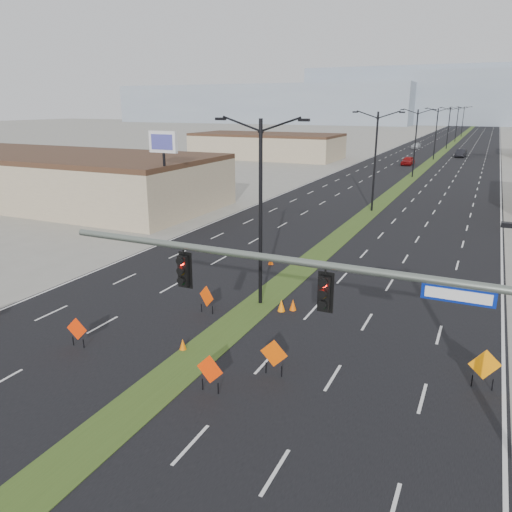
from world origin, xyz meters
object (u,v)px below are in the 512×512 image
at_px(cone_1, 293,305).
at_px(cone_3, 271,260).
at_px(streetlight_3, 436,132).
at_px(cone_0, 183,345).
at_px(streetlight_4, 448,127).
at_px(cone_2, 281,305).
at_px(car_left, 408,161).
at_px(streetlight_0, 261,208).
at_px(construction_sign_2, 207,297).
at_px(car_far, 416,146).
at_px(streetlight_6, 463,120).
at_px(signal_mast, 386,317).
at_px(construction_sign_5, 485,366).
at_px(streetlight_5, 457,123).
at_px(streetlight_2, 415,141).
at_px(construction_sign_4, 274,355).
at_px(car_mid, 461,153).
at_px(streetlight_1, 375,159).
at_px(pole_sign_west, 163,150).
at_px(construction_sign_3, 210,371).
at_px(construction_sign_1, 77,330).

distance_m(cone_1, cone_3, 8.11).
xyz_separation_m(streetlight_3, cone_0, (-0.86, -90.54, -5.14)).
xyz_separation_m(streetlight_4, cone_2, (1.49, -112.54, -5.08)).
height_order(streetlight_3, car_left, streetlight_3).
distance_m(streetlight_0, construction_sign_2, 5.51).
relative_size(car_far, cone_2, 6.49).
relative_size(streetlight_6, construction_sign_2, 6.48).
bearing_deg(cone_0, signal_mast, -20.19).
bearing_deg(streetlight_6, car_far, -96.99).
xyz_separation_m(construction_sign_2, construction_sign_5, (13.50, -1.84, 0.09)).
height_order(streetlight_5, cone_1, streetlight_5).
xyz_separation_m(streetlight_4, construction_sign_5, (11.50, -116.29, -4.42)).
distance_m(streetlight_2, streetlight_4, 56.00).
height_order(streetlight_5, cone_3, streetlight_5).
relative_size(streetlight_0, construction_sign_5, 5.93).
height_order(streetlight_6, construction_sign_2, streetlight_6).
xyz_separation_m(streetlight_5, construction_sign_4, (3.72, -146.80, -4.48)).
height_order(streetlight_4, car_left, streetlight_4).
bearing_deg(streetlight_6, streetlight_3, -90.00).
xyz_separation_m(car_mid, construction_sign_5, (6.84, -96.06, 0.17)).
bearing_deg(streetlight_3, streetlight_6, 90.00).
xyz_separation_m(streetlight_1, cone_3, (-2.28, -21.26, -5.11)).
relative_size(streetlight_0, streetlight_2, 1.00).
relative_size(signal_mast, streetlight_3, 1.63).
distance_m(cone_1, pole_sign_west, 22.60).
bearing_deg(car_left, cone_0, -84.34).
xyz_separation_m(streetlight_4, construction_sign_2, (-2.00, -114.46, -4.51)).
height_order(streetlight_0, car_far, streetlight_0).
distance_m(streetlight_2, cone_0, 62.76).
bearing_deg(construction_sign_2, construction_sign_3, -35.70).
relative_size(cone_0, cone_2, 0.82).
xyz_separation_m(streetlight_3, car_far, (-7.08, 26.24, -4.77)).
height_order(signal_mast, cone_2, signal_mast).
height_order(streetlight_0, construction_sign_4, streetlight_0).
height_order(car_far, cone_1, car_far).
bearing_deg(construction_sign_3, construction_sign_5, 31.19).
xyz_separation_m(streetlight_2, construction_sign_1, (-5.38, -64.29, -4.58)).
bearing_deg(construction_sign_4, streetlight_5, 91.59).
distance_m(car_left, car_far, 38.19).
height_order(signal_mast, car_left, signal_mast).
distance_m(signal_mast, streetlight_0, 13.18).
relative_size(streetlight_3, construction_sign_5, 5.93).
height_order(streetlight_2, cone_0, streetlight_2).
relative_size(streetlight_0, streetlight_5, 1.00).
relative_size(signal_mast, pole_sign_west, 1.92).
distance_m(construction_sign_2, cone_0, 4.29).
xyz_separation_m(car_left, pole_sign_west, (-12.00, -59.30, 6.10)).
distance_m(streetlight_0, streetlight_2, 56.00).
relative_size(signal_mast, streetlight_1, 1.63).
relative_size(streetlight_1, pole_sign_west, 1.18).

